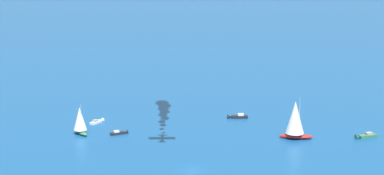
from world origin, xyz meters
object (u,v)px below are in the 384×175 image
Objects in this scene: motorboat_far_port at (237,117)px; motorboat_offshore at (365,136)px; sailboat_far_stbd at (80,120)px; sailboat_outer_ring_a at (295,120)px; motorboat_trailing at (120,133)px; motorboat_outer_ring_c at (97,122)px.

motorboat_offshore reaches higher than motorboat_far_port.
sailboat_far_stbd is 59.91m from sailboat_outer_ring_a.
motorboat_offshore is at bearing 177.84° from motorboat_trailing.
sailboat_outer_ring_a reaches higher than motorboat_outer_ring_c.
motorboat_far_port reaches higher than motorboat_outer_ring_c.
sailboat_outer_ring_a reaches higher than motorboat_trailing.
motorboat_trailing is 49.01m from sailboat_outer_ring_a.
motorboat_far_port is 25.82m from sailboat_outer_ring_a.
motorboat_far_port is at bearing -159.40° from sailboat_far_stbd.
sailboat_far_stbd is at bearing -3.48° from sailboat_outer_ring_a.
sailboat_outer_ring_a is (-48.63, 3.42, 5.02)m from motorboat_trailing.
motorboat_far_port reaches higher than motorboat_trailing.
sailboat_outer_ring_a is 58.73m from motorboat_outer_ring_c.
motorboat_far_port is 48.05m from sailboat_far_stbd.
motorboat_far_port is at bearing -172.12° from motorboat_outer_ring_c.
sailboat_outer_ring_a is at bearing 126.05° from motorboat_far_port.
motorboat_outer_ring_c is (8.01, -11.30, 0.00)m from motorboat_trailing.
sailboat_far_stbd is at bearing 20.60° from motorboat_far_port.
sailboat_far_stbd is (44.86, 16.86, 3.49)m from motorboat_far_port.
motorboat_outer_ring_c is (76.13, -13.86, -0.09)m from motorboat_offshore.
sailboat_outer_ring_a reaches higher than motorboat_offshore.
motorboat_offshore is at bearing 169.68° from motorboat_outer_ring_c.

